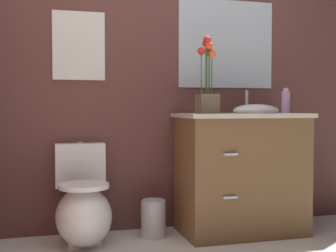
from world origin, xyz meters
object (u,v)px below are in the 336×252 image
object	(u,v)px
toilet	(83,209)
trash_bin	(153,218)
wall_mirror	(226,44)
flower_vase	(207,88)
vanity_cabinet	(241,172)
wall_poster	(79,46)
soap_bottle	(286,102)

from	to	relation	value
toilet	trash_bin	distance (m)	0.52
trash_bin	wall_mirror	size ratio (longest dim) A/B	0.34
flower_vase	wall_mirror	xyz separation A→B (m)	(0.29, 0.34, 0.37)
wall_mirror	toilet	bearing A→B (deg)	-167.08
flower_vase	trash_bin	bearing A→B (deg)	164.12
vanity_cabinet	wall_poster	world-z (taller)	wall_poster
vanity_cabinet	soap_bottle	world-z (taller)	soap_bottle
flower_vase	wall_poster	distance (m)	0.99
soap_bottle	wall_mirror	size ratio (longest dim) A/B	0.24
toilet	trash_bin	bearing A→B (deg)	4.16
soap_bottle	wall_poster	bearing A→B (deg)	168.14
wall_mirror	soap_bottle	bearing A→B (deg)	-41.91
flower_vase	toilet	bearing A→B (deg)	175.48
toilet	wall_mirror	distance (m)	1.70
toilet	flower_vase	xyz separation A→B (m)	(0.88, -0.07, 0.84)
wall_mirror	trash_bin	bearing A→B (deg)	-160.74
soap_bottle	trash_bin	bearing A→B (deg)	175.00
vanity_cabinet	flower_vase	bearing A→B (deg)	-171.50
soap_bottle	wall_mirror	world-z (taller)	wall_mirror
flower_vase	wall_mirror	world-z (taller)	wall_mirror
flower_vase	wall_poster	size ratio (longest dim) A/B	1.10
trash_bin	vanity_cabinet	bearing A→B (deg)	-5.45
toilet	wall_mirror	size ratio (longest dim) A/B	0.86
flower_vase	wall_mirror	bearing A→B (deg)	49.67
toilet	wall_poster	size ratio (longest dim) A/B	1.38
flower_vase	wall_poster	bearing A→B (deg)	159.04
toilet	wall_mirror	world-z (taller)	wall_mirror
trash_bin	wall_poster	xyz separation A→B (m)	(-0.51, 0.23, 1.26)
soap_bottle	trash_bin	world-z (taller)	soap_bottle
toilet	trash_bin	world-z (taller)	toilet
flower_vase	wall_mirror	distance (m)	0.57
vanity_cabinet	wall_mirror	xyz separation A→B (m)	(-0.00, 0.29, 0.99)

